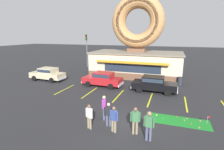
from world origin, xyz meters
TOP-DOWN VIEW (x-y plane):
  - ground_plane at (0.00, 0.00)m, footprint 160.00×160.00m
  - donut_shop_building at (-2.21, 13.94)m, footprint 12.30×6.75m
  - putting_mat at (3.15, 1.53)m, footprint 4.16×1.44m
  - mini_donut_near_left at (4.01, 1.33)m, footprint 0.13×0.13m
  - mini_donut_near_right at (3.12, 2.06)m, footprint 0.13×0.13m
  - mini_donut_mid_left at (4.62, 1.96)m, footprint 0.13×0.13m
  - mini_donut_mid_centre at (3.80, 2.03)m, footprint 0.13×0.13m
  - mini_donut_mid_right at (4.43, 0.97)m, footprint 0.13×0.13m
  - mini_donut_far_left at (1.76, 1.90)m, footprint 0.13×0.13m
  - mini_donut_far_centre at (3.61, 1.72)m, footprint 0.13×0.13m
  - golf_ball at (2.23, 1.57)m, footprint 0.04×0.04m
  - putting_flag_pin at (5.01, 1.68)m, footprint 0.13×0.01m
  - car_champagne at (-12.36, 7.68)m, footprint 4.61×2.09m
  - car_red at (-4.72, 7.53)m, footprint 4.62×2.12m
  - car_black at (0.96, 7.41)m, footprint 4.59×2.05m
  - pedestrian_blue_sweater_man at (-2.05, -1.27)m, footprint 0.55×0.38m
  - pedestrian_hooded_kid at (-1.03, -0.59)m, footprint 0.58×0.32m
  - pedestrian_leather_jacket_man at (-0.50, -1.14)m, footprint 0.56×0.36m
  - pedestrian_clipboard_woman at (1.59, -1.36)m, footprint 0.60×0.26m
  - pedestrian_beanie_man at (-1.63, 0.16)m, footprint 0.32×0.58m
  - pedestrian_crossing_woman at (0.75, -0.96)m, footprint 0.57×0.34m
  - trash_bin at (3.55, 10.75)m, footprint 0.57×0.57m
  - traffic_light_pole at (-12.03, 18.04)m, footprint 0.28×0.47m
  - parking_stripe_far_left at (-8.09, 5.00)m, footprint 0.12×3.60m
  - parking_stripe_left at (-5.09, 5.00)m, footprint 0.12×3.60m
  - parking_stripe_mid_left at (-2.09, 5.00)m, footprint 0.12×3.60m
  - parking_stripe_centre at (0.91, 5.00)m, footprint 0.12×3.60m
  - parking_stripe_mid_right at (3.91, 5.00)m, footprint 0.12×3.60m

SIDE VIEW (x-z plane):
  - ground_plane at x=0.00m, z-range 0.00..0.00m
  - parking_stripe_far_left at x=-8.09m, z-range 0.00..0.01m
  - parking_stripe_left at x=-5.09m, z-range 0.00..0.01m
  - parking_stripe_mid_left at x=-2.09m, z-range 0.00..0.01m
  - parking_stripe_centre at x=0.91m, z-range 0.00..0.01m
  - parking_stripe_mid_right at x=3.91m, z-range 0.00..0.01m
  - putting_mat at x=3.15m, z-range 0.00..0.03m
  - mini_donut_near_left at x=4.01m, z-range 0.03..0.07m
  - mini_donut_near_right at x=3.12m, z-range 0.03..0.07m
  - mini_donut_mid_left at x=4.62m, z-range 0.03..0.07m
  - mini_donut_mid_centre at x=3.80m, z-range 0.03..0.07m
  - mini_donut_mid_right at x=4.43m, z-range 0.03..0.07m
  - mini_donut_far_left at x=1.76m, z-range 0.03..0.07m
  - mini_donut_far_centre at x=3.61m, z-range 0.03..0.07m
  - golf_ball at x=2.23m, z-range 0.03..0.07m
  - putting_flag_pin at x=5.01m, z-range 0.16..0.71m
  - trash_bin at x=3.55m, z-range 0.01..0.99m
  - pedestrian_hooded_kid at x=-1.03m, z-range 0.08..1.64m
  - pedestrian_blue_sweater_man at x=-2.05m, z-range 0.08..1.66m
  - car_champagne at x=-12.36m, z-range 0.07..1.67m
  - car_red at x=-4.72m, z-range 0.07..1.67m
  - car_black at x=0.96m, z-range 0.07..1.67m
  - pedestrian_leather_jacket_man at x=-0.50m, z-range 0.08..1.70m
  - pedestrian_crossing_woman at x=0.75m, z-range 0.09..1.75m
  - pedestrian_beanie_man at x=-1.63m, z-range 0.10..1.81m
  - pedestrian_clipboard_woman at x=1.59m, z-range 0.10..1.83m
  - traffic_light_pole at x=-12.03m, z-range 0.81..6.61m
  - donut_shop_building at x=-2.21m, z-range -1.74..9.22m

